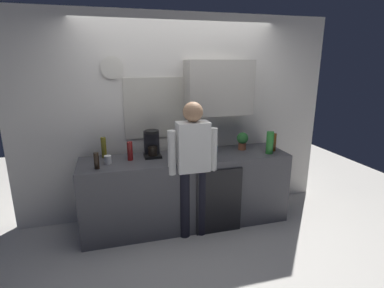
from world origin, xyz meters
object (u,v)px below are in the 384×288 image
(bottle_clear_soda, at_px, (270,143))
(bottle_red_vinegar, at_px, (130,151))
(cup_white_mug, at_px, (108,160))
(person_at_sink, at_px, (193,160))
(cup_blue_mug, at_px, (174,158))
(dish_soap, at_px, (177,146))
(bottle_olive_oil, at_px, (104,148))
(potted_plant, at_px, (242,140))
(mixing_bowl, at_px, (209,149))
(bottle_dark_sauce, at_px, (96,161))
(coffee_maker, at_px, (152,145))
(bottle_amber_beer, at_px, (274,142))

(bottle_clear_soda, height_order, bottle_red_vinegar, bottle_clear_soda)
(cup_white_mug, bearing_deg, person_at_sink, -16.41)
(bottle_red_vinegar, xyz_separation_m, person_at_sink, (0.67, -0.34, -0.06))
(cup_blue_mug, relative_size, dish_soap, 0.56)
(cup_blue_mug, bearing_deg, bottle_clear_soda, 0.45)
(bottle_olive_oil, relative_size, dish_soap, 1.39)
(bottle_olive_oil, bearing_deg, cup_blue_mug, -26.83)
(potted_plant, xyz_separation_m, person_at_sink, (-0.78, -0.39, -0.08))
(cup_blue_mug, xyz_separation_m, mixing_bowl, (0.52, 0.29, -0.01))
(bottle_red_vinegar, height_order, mixing_bowl, bottle_red_vinegar)
(mixing_bowl, bearing_deg, bottle_dark_sauce, -168.38)
(coffee_maker, bearing_deg, bottle_amber_beer, -6.97)
(potted_plant, distance_m, dish_soap, 0.86)
(bottle_amber_beer, distance_m, cup_blue_mug, 1.34)
(mixing_bowl, xyz_separation_m, dish_soap, (-0.40, 0.12, 0.04))
(bottle_dark_sauce, bearing_deg, cup_white_mug, 50.42)
(bottle_clear_soda, relative_size, cup_white_mug, 2.95)
(cup_white_mug, distance_m, dish_soap, 0.90)
(bottle_dark_sauce, distance_m, potted_plant, 1.84)
(cup_white_mug, xyz_separation_m, cup_blue_mug, (0.73, -0.14, 0.00))
(bottle_amber_beer, distance_m, dish_soap, 1.25)
(cup_white_mug, distance_m, cup_blue_mug, 0.75)
(cup_blue_mug, bearing_deg, person_at_sink, -34.28)
(bottle_olive_oil, bearing_deg, bottle_red_vinegar, -31.84)
(mixing_bowl, distance_m, dish_soap, 0.42)
(cup_white_mug, bearing_deg, bottle_red_vinegar, 14.52)
(cup_white_mug, bearing_deg, mixing_bowl, 6.48)
(coffee_maker, height_order, mixing_bowl, coffee_maker)
(bottle_amber_beer, distance_m, person_at_sink, 1.17)
(cup_blue_mug, height_order, person_at_sink, person_at_sink)
(bottle_red_vinegar, bearing_deg, person_at_sink, -26.79)
(bottle_red_vinegar, relative_size, person_at_sink, 0.14)
(potted_plant, bearing_deg, dish_soap, 170.27)
(cup_white_mug, bearing_deg, bottle_amber_beer, -1.26)
(person_at_sink, bearing_deg, cup_blue_mug, 141.82)
(cup_blue_mug, xyz_separation_m, potted_plant, (0.97, 0.26, 0.08))
(cup_blue_mug, height_order, mixing_bowl, cup_blue_mug)
(cup_white_mug, distance_m, mixing_bowl, 1.26)
(bottle_dark_sauce, height_order, cup_blue_mug, bottle_dark_sauce)
(bottle_dark_sauce, bearing_deg, coffee_maker, 23.85)
(mixing_bowl, bearing_deg, cup_white_mug, -173.52)
(cup_blue_mug, bearing_deg, coffee_maker, 126.26)
(bottle_red_vinegar, bearing_deg, bottle_clear_soda, -6.65)
(bottle_clear_soda, bearing_deg, mixing_bowl, 158.64)
(bottle_red_vinegar, distance_m, mixing_bowl, 1.01)
(person_at_sink, bearing_deg, bottle_red_vinegar, 149.31)
(bottle_clear_soda, xyz_separation_m, dish_soap, (-1.10, 0.40, -0.06))
(bottle_clear_soda, relative_size, dish_soap, 1.56)
(cup_white_mug, xyz_separation_m, person_at_sink, (0.92, -0.27, 0.01))
(bottle_olive_oil, relative_size, potted_plant, 1.09)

